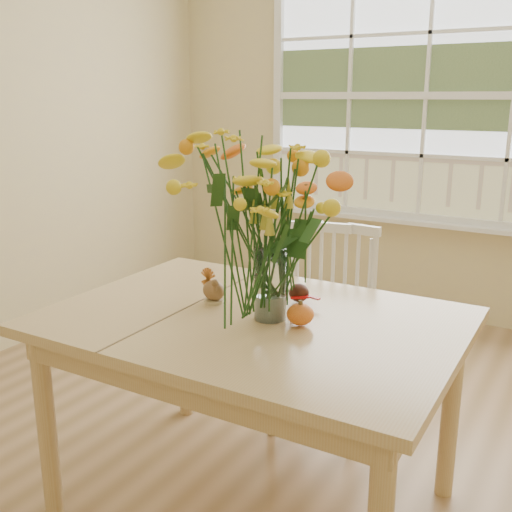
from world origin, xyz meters
The scene contains 9 objects.
floor centered at (0.00, 0.00, -0.01)m, with size 4.00×4.50×0.01m, color olive.
wall_back centered at (0.00, 2.25, 1.35)m, with size 4.00×0.02×2.70m, color beige.
window centered at (0.00, 2.21, 1.53)m, with size 2.42×0.12×1.74m.
dining_table centered at (0.11, -0.20, 0.69)m, with size 1.47×1.07×0.78m.
windsor_chair centered at (0.07, 0.54, 0.53)m, with size 0.51×0.50×0.94m.
flower_vase centered at (0.17, -0.19, 1.16)m, with size 0.54×0.54×0.64m.
pumpkin centered at (0.29, -0.19, 0.82)m, with size 0.10×0.10×0.07m, color #E0521A.
turkey_figurine centered at (-0.10, -0.15, 0.83)m, with size 0.10×0.08×0.12m.
dark_gourd centered at (0.18, 0.02, 0.81)m, with size 0.12×0.08×0.07m.
Camera 1 is at (1.16, -1.93, 1.55)m, focal length 42.00 mm.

